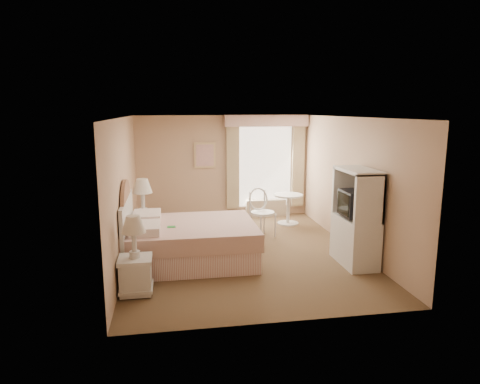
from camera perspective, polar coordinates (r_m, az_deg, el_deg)
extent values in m
cube|color=brown|center=(8.12, 0.33, -7.98)|extent=(4.20, 5.50, 0.01)
cube|color=silver|center=(7.69, 0.35, 9.94)|extent=(4.20, 5.50, 0.01)
cube|color=tan|center=(10.50, -2.25, 3.35)|extent=(4.20, 0.01, 2.50)
cube|color=tan|center=(5.19, 5.59, -4.59)|extent=(4.20, 0.01, 2.50)
cube|color=tan|center=(7.73, -15.18, 0.25)|extent=(0.01, 5.50, 2.50)
cube|color=tan|center=(8.42, 14.56, 1.13)|extent=(0.01, 5.50, 2.50)
cube|color=white|center=(10.65, 3.39, 3.45)|extent=(1.30, 0.02, 2.00)
cube|color=tan|center=(10.45, -1.00, 3.32)|extent=(0.30, 0.08, 2.05)
cube|color=tan|center=(10.82, 7.75, 3.49)|extent=(0.30, 0.08, 2.05)
cube|color=tan|center=(10.48, 3.57, 9.47)|extent=(2.05, 0.20, 0.28)
cube|color=beige|center=(10.75, 3.43, -2.11)|extent=(1.00, 0.22, 0.42)
cube|color=#DABA86|center=(10.38, -4.72, 4.91)|extent=(0.52, 0.03, 0.62)
cube|color=beige|center=(10.36, -4.71, 4.90)|extent=(0.42, 0.02, 0.52)
cube|color=tan|center=(7.65, -6.71, -7.77)|extent=(2.23, 1.70, 0.38)
cube|color=beige|center=(7.55, -6.77, -5.33)|extent=(2.29, 1.76, 0.30)
cube|color=silver|center=(7.10, -12.56, -4.77)|extent=(0.48, 0.66, 0.15)
cube|color=silver|center=(7.88, -12.28, -3.20)|extent=(0.48, 0.66, 0.15)
cube|color=#278F35|center=(7.34, -9.14, -4.60)|extent=(0.14, 0.10, 0.01)
cube|color=silver|center=(7.56, -14.78, -5.18)|extent=(0.06, 1.80, 1.17)
cylinder|color=#986551|center=(7.53, -14.82, -4.40)|extent=(0.05, 1.59, 1.59)
cube|color=silver|center=(6.47, -13.72, -10.94)|extent=(0.44, 0.44, 0.47)
cube|color=silver|center=(6.38, -13.83, -8.72)|extent=(0.47, 0.47, 0.06)
cube|color=silver|center=(6.53, -13.65, -12.25)|extent=(0.47, 0.47, 0.05)
cylinder|color=silver|center=(6.36, -13.86, -8.08)|extent=(0.15, 0.15, 0.09)
cylinder|color=silver|center=(6.30, -13.94, -6.44)|extent=(0.07, 0.07, 0.38)
cone|color=silver|center=(6.23, -14.05, -4.19)|extent=(0.34, 0.34, 0.25)
cube|color=silver|center=(8.72, -12.66, -4.94)|extent=(0.49, 0.49, 0.53)
cube|color=silver|center=(8.64, -12.74, -3.03)|extent=(0.53, 0.53, 0.06)
cube|color=silver|center=(8.77, -12.61, -6.08)|extent=(0.53, 0.53, 0.05)
cylinder|color=silver|center=(8.62, -12.77, -2.48)|extent=(0.17, 0.17, 0.11)
cylinder|color=silver|center=(8.58, -12.83, -1.09)|extent=(0.07, 0.07, 0.43)
cone|color=silver|center=(8.52, -12.91, 0.80)|extent=(0.38, 0.38, 0.28)
cylinder|color=silver|center=(10.11, 6.40, -4.14)|extent=(0.49, 0.49, 0.03)
cylinder|color=silver|center=(10.03, 6.44, -2.28)|extent=(0.08, 0.08, 0.67)
cylinder|color=silver|center=(9.96, 6.48, -0.42)|extent=(0.67, 0.67, 0.04)
cylinder|color=silver|center=(8.76, 2.78, -4.86)|extent=(0.04, 0.04, 0.50)
cylinder|color=silver|center=(8.99, 4.72, -4.48)|extent=(0.04, 0.04, 0.50)
cylinder|color=silver|center=(9.05, 1.34, -4.32)|extent=(0.04, 0.04, 0.50)
cylinder|color=silver|center=(9.27, 3.25, -3.97)|extent=(0.04, 0.04, 0.50)
cylinder|color=silver|center=(8.95, 3.04, -2.79)|extent=(0.65, 0.65, 0.04)
torus|color=silver|center=(9.01, 2.46, -0.94)|extent=(0.49, 0.31, 0.48)
cylinder|color=silver|center=(8.94, 1.35, -1.39)|extent=(0.04, 0.04, 0.45)
cylinder|color=silver|center=(9.16, 3.28, -1.11)|extent=(0.04, 0.04, 0.45)
cube|color=silver|center=(7.67, 15.04, -6.30)|extent=(0.50, 1.00, 0.82)
cube|color=silver|center=(7.07, 16.91, -1.02)|extent=(0.50, 0.07, 0.82)
cube|color=silver|center=(7.89, 13.94, 0.35)|extent=(0.50, 0.07, 0.82)
cube|color=silver|center=(7.41, 15.51, 2.81)|extent=(0.50, 1.00, 0.05)
cube|color=silver|center=(7.58, 16.94, -0.24)|extent=(0.04, 1.00, 0.82)
cube|color=black|center=(7.50, 15.16, -1.46)|extent=(0.44, 0.55, 0.44)
cube|color=black|center=(7.41, 13.63, -1.53)|extent=(0.02, 0.45, 0.36)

